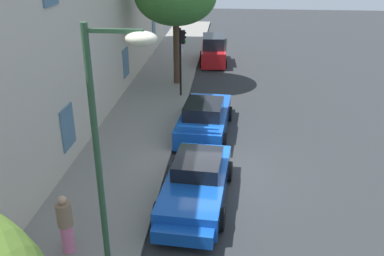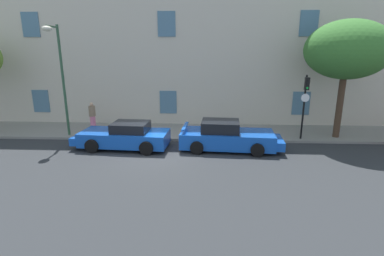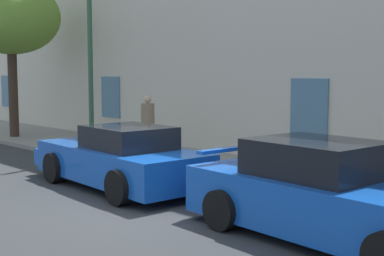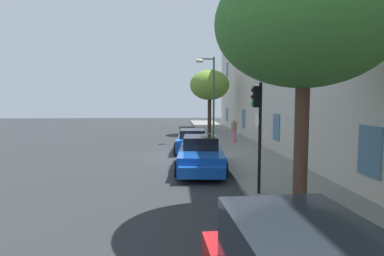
# 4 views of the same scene
# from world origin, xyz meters

# --- Properties ---
(ground_plane) EXTENTS (80.00, 80.00, 0.00)m
(ground_plane) POSITION_xyz_m (0.00, 0.00, 0.00)
(ground_plane) COLOR #2B2D30
(sidewalk) EXTENTS (60.00, 3.48, 0.14)m
(sidewalk) POSITION_xyz_m (0.00, 3.57, 0.07)
(sidewalk) COLOR gray
(sidewalk) RESTS_ON ground
(sportscar_red_lead) EXTENTS (4.96, 2.28, 1.37)m
(sportscar_red_lead) POSITION_xyz_m (-1.82, 0.62, 0.61)
(sportscar_red_lead) COLOR #144CB2
(sportscar_red_lead) RESTS_ON ground
(sportscar_yellow_flank) EXTENTS (5.20, 2.37, 1.47)m
(sportscar_yellow_flank) POSITION_xyz_m (3.74, 0.68, 0.63)
(sportscar_yellow_flank) COLOR #144CB2
(sportscar_yellow_flank) RESTS_ON ground
(tree_near_kerb) EXTENTS (3.56, 3.56, 5.73)m
(tree_near_kerb) POSITION_xyz_m (-11.12, 2.68, 4.48)
(tree_near_kerb) COLOR #38281E
(tree_near_kerb) RESTS_ON sidewalk
(street_lamp) EXTENTS (0.44, 1.42, 6.10)m
(street_lamp) POSITION_xyz_m (-5.48, 1.97, 4.31)
(street_lamp) COLOR #2D5138
(street_lamp) RESTS_ON sidewalk
(pedestrian_admiring) EXTENTS (0.47, 0.47, 1.68)m
(pedestrian_admiring) POSITION_xyz_m (-4.55, 3.72, 0.99)
(pedestrian_admiring) COLOR pink
(pedestrian_admiring) RESTS_ON sidewalk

